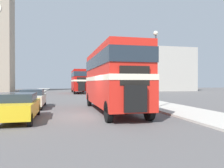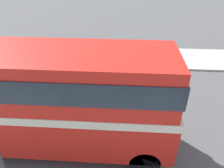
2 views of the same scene
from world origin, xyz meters
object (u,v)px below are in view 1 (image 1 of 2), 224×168
object	(u,v)px
bicycle_on_pavement	(120,93)
street_lamp	(156,57)
double_decker_bus	(112,75)
car_parked_near	(20,106)
pedestrian_walking	(142,92)
bus_distant	(79,80)
car_parked_mid	(33,98)

from	to	relation	value
bicycle_on_pavement	street_lamp	world-z (taller)	street_lamp
double_decker_bus	car_parked_near	size ratio (longest dim) A/B	2.19
pedestrian_walking	car_parked_near	bearing A→B (deg)	-140.88
car_parked_near	street_lamp	world-z (taller)	street_lamp
car_parked_near	bicycle_on_pavement	bearing A→B (deg)	58.95
bus_distant	car_parked_mid	bearing A→B (deg)	-103.41
double_decker_bus	bus_distant	distance (m)	26.96
bicycle_on_pavement	street_lamp	xyz separation A→B (m)	(-1.09, -14.23, 3.47)
car_parked_near	pedestrian_walking	size ratio (longest dim) A/B	2.72
pedestrian_walking	street_lamp	distance (m)	6.13
bus_distant	bicycle_on_pavement	xyz separation A→B (m)	(4.85, -12.07, -2.09)
car_parked_mid	street_lamp	size ratio (longest dim) A/B	0.78
double_decker_bus	bicycle_on_pavement	xyz separation A→B (m)	(4.68, 14.89, -2.05)
car_parked_near	bicycle_on_pavement	size ratio (longest dim) A/B	2.59
bus_distant	pedestrian_walking	bearing A→B (deg)	-77.42
car_parked_near	car_parked_mid	bearing A→B (deg)	90.70
car_parked_near	street_lamp	xyz separation A→B (m)	(9.23, 2.93, 3.20)
double_decker_bus	pedestrian_walking	size ratio (longest dim) A/B	5.95
car_parked_mid	street_lamp	xyz separation A→B (m)	(9.31, -3.01, 3.19)
pedestrian_walking	street_lamp	bearing A→B (deg)	-99.83
double_decker_bus	car_parked_near	world-z (taller)	double_decker_bus
double_decker_bus	car_parked_mid	xyz separation A→B (m)	(-5.72, 3.67, -1.76)
car_parked_mid	pedestrian_walking	bearing A→B (deg)	12.79
car_parked_mid	street_lamp	distance (m)	10.29
bus_distant	pedestrian_walking	xyz separation A→B (m)	(4.68, -20.97, -1.50)
car_parked_near	bus_distant	bearing A→B (deg)	79.38
car_parked_mid	pedestrian_walking	world-z (taller)	pedestrian_walking
car_parked_near	car_parked_mid	xyz separation A→B (m)	(-0.07, 5.94, 0.01)
bus_distant	car_parked_near	xyz separation A→B (m)	(-5.48, -29.23, -1.82)
car_parked_near	pedestrian_walking	xyz separation A→B (m)	(10.16, 8.26, 0.31)
car_parked_near	car_parked_mid	size ratio (longest dim) A/B	0.99
double_decker_bus	car_parked_near	bearing A→B (deg)	-158.10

